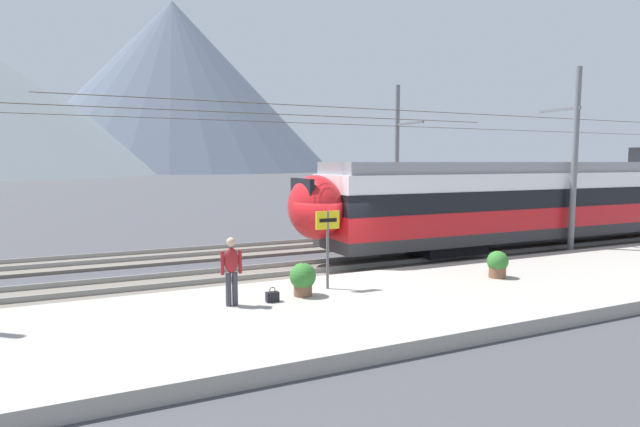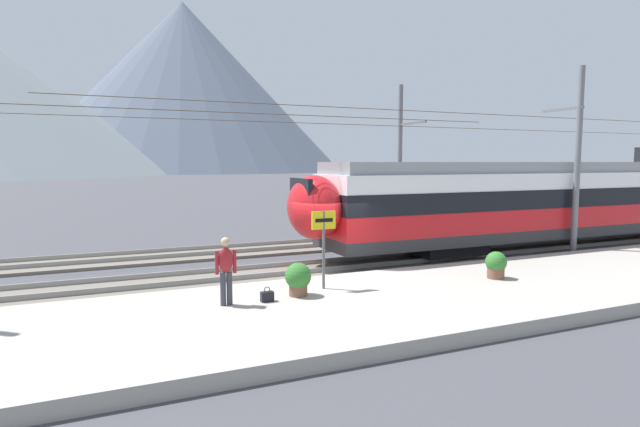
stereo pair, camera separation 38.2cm
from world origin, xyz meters
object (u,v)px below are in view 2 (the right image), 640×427
Objects in this scene: handbag_beside_passenger at (267,296)px; potted_plant_platform_edge at (298,277)px; train_far_track at (627,188)px; train_near_platform at (579,198)px; catenary_mast_far_side at (401,157)px; platform_sign at (324,232)px; passenger_walking at (226,267)px; potted_plant_by_shelter at (496,264)px; catenary_mast_mid at (575,158)px.

potted_plant_platform_edge is at bearing 13.43° from handbag_beside_passenger.
potted_plant_platform_edge is at bearing -160.63° from train_far_track.
catenary_mast_far_side is at bearing 126.75° from train_near_platform.
catenary_mast_far_side is 16.04m from handbag_beside_passenger.
passenger_walking is (-2.87, -0.55, -0.65)m from platform_sign.
catenary_mast_far_side is at bearing 71.10° from potted_plant_by_shelter.
train_far_track is 26.73m from potted_plant_platform_edge.
handbag_beside_passenger is (1.02, -0.10, -0.81)m from passenger_walking.
train_near_platform is at bearing -53.25° from catenary_mast_far_side.
platform_sign is (-9.18, -10.41, -2.17)m from catenary_mast_far_side.
train_near_platform reaches higher than passenger_walking.
potted_plant_platform_edge is at bearing -155.37° from platform_sign.
potted_plant_platform_edge is at bearing 3.67° from passenger_walking.
handbag_beside_passenger is at bearing -165.14° from train_near_platform.
potted_plant_platform_edge is (-0.93, -0.42, -1.10)m from platform_sign.
handbag_beside_passenger is 7.16m from potted_plant_by_shelter.
platform_sign reaches higher than passenger_walking.
potted_plant_platform_edge is (-12.94, -2.47, -3.16)m from catenary_mast_mid.
potted_plant_by_shelter is at bearing -2.82° from passenger_walking.
platform_sign is at bearing -160.84° from train_far_track.
train_far_track is 21.21m from potted_plant_by_shelter.
catenary_mast_mid is 8.03m from potted_plant_by_shelter.
passenger_walking is 2.00m from potted_plant_platform_edge.
catenary_mast_far_side is (-5.07, 6.79, 1.88)m from train_near_platform.
catenary_mast_far_side reaches higher than passenger_walking.
catenary_mast_mid is at bearing -152.47° from train_far_track.
train_near_platform is at bearing 27.06° from potted_plant_by_shelter.
platform_sign is 2.64× the size of potted_plant_by_shelter.
handbag_beside_passenger is (-26.11, -9.08, -1.76)m from train_far_track.
catenary_mast_mid is 47.09× the size of potted_plant_by_shelter.
potted_plant_platform_edge is at bearing 175.16° from potted_plant_by_shelter.
train_far_track is 86.80× the size of handbag_beside_passenger.
catenary_mast_far_side is 17.81× the size of platform_sign.
passenger_walking is at bearing -176.33° from potted_plant_platform_edge.
train_far_track is 15.36× the size of platform_sign.
potted_plant_platform_edge is at bearing -165.06° from train_near_platform.
train_far_track is 40.61× the size of potted_plant_by_shelter.
handbag_beside_passenger is 1.02m from potted_plant_platform_edge.
potted_plant_platform_edge is 1.07× the size of potted_plant_by_shelter.
potted_plant_platform_edge is (-25.18, -8.85, -1.40)m from train_far_track.
passenger_walking is (-12.05, -10.96, -2.81)m from catenary_mast_far_side.
platform_sign is 5.65× the size of handbag_beside_passenger.
catenary_mast_mid is (-2.24, -1.58, 1.77)m from train_near_platform.
potted_plant_by_shelter is at bearing -10.19° from platform_sign.
train_near_platform is 31.32× the size of potted_plant_platform_edge.
catenary_mast_mid is at bearing 9.67° from platform_sign.
platform_sign is at bearing 169.81° from potted_plant_by_shelter.
potted_plant_platform_edge is at bearing -133.00° from catenary_mast_far_side.
handbag_beside_passenger is at bearing -169.01° from catenary_mast_mid.
potted_plant_by_shelter is (-3.89, -11.37, -3.31)m from catenary_mast_far_side.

